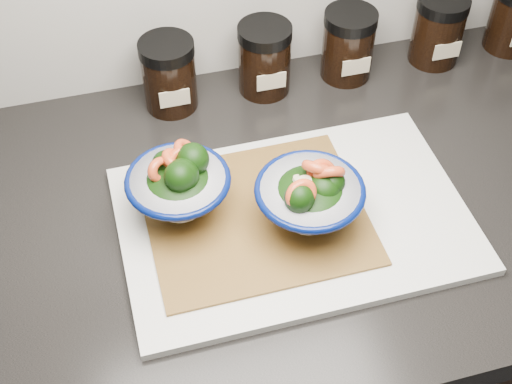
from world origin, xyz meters
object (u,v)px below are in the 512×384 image
object	(u,v)px
bowl_left	(179,186)
spice_jar_c	(348,45)
spice_jar_b	(265,59)
spice_jar_d	(438,29)
spice_jar_a	(169,75)
bowl_right	(310,198)
cutting_board	(294,219)

from	to	relation	value
bowl_left	spice_jar_c	distance (m)	0.39
spice_jar_b	spice_jar_d	size ratio (longest dim) A/B	1.00
spice_jar_b	spice_jar_c	world-z (taller)	same
spice_jar_a	spice_jar_d	xyz separation A→B (m)	(0.43, 0.00, 0.00)
bowl_left	bowl_right	world-z (taller)	bowl_right
bowl_right	spice_jar_b	xyz separation A→B (m)	(0.02, 0.29, -0.00)
bowl_left	spice_jar_d	size ratio (longest dim) A/B	1.19
bowl_left	spice_jar_d	world-z (taller)	bowl_left
spice_jar_b	spice_jar_a	bearing A→B (deg)	180.00
spice_jar_a	spice_jar_b	world-z (taller)	same
bowl_right	spice_jar_c	world-z (taller)	bowl_right
bowl_right	spice_jar_b	distance (m)	0.29
cutting_board	spice_jar_a	xyz separation A→B (m)	(-0.11, 0.28, 0.05)
spice_jar_a	spice_jar_c	bearing A→B (deg)	0.00
cutting_board	spice_jar_a	distance (m)	0.30
bowl_left	spice_jar_a	bearing A→B (deg)	82.67
bowl_right	spice_jar_b	bearing A→B (deg)	85.40
spice_jar_c	bowl_right	bearing A→B (deg)	-118.49
bowl_left	spice_jar_b	xyz separation A→B (m)	(0.18, 0.23, -0.00)
bowl_left	spice_jar_b	world-z (taller)	bowl_left
cutting_board	spice_jar_d	world-z (taller)	spice_jar_d
spice_jar_a	spice_jar_d	world-z (taller)	same
spice_jar_a	spice_jar_b	size ratio (longest dim) A/B	1.00
cutting_board	spice_jar_d	xyz separation A→B (m)	(0.33, 0.28, 0.05)
bowl_right	spice_jar_c	size ratio (longest dim) A/B	1.23
bowl_right	spice_jar_a	distance (m)	0.32
bowl_left	spice_jar_a	xyz separation A→B (m)	(0.03, 0.23, -0.00)
cutting_board	spice_jar_d	bearing A→B (deg)	40.43
spice_jar_c	spice_jar_d	bearing A→B (deg)	0.00
cutting_board	bowl_right	distance (m)	0.06
spice_jar_c	spice_jar_d	xyz separation A→B (m)	(0.15, 0.00, 0.00)
bowl_left	spice_jar_d	distance (m)	0.52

